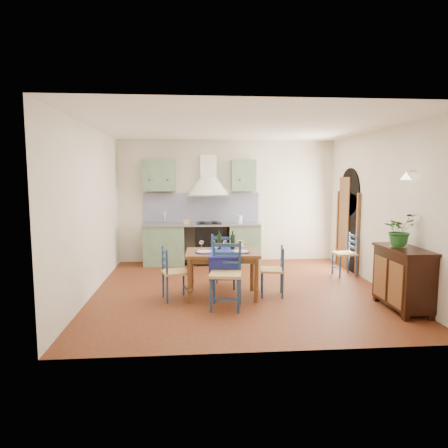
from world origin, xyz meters
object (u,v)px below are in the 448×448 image
(sideboard, at_px, (403,276))
(potted_plant, at_px, (400,230))
(dining_table, at_px, (223,257))
(chair_near, at_px, (226,274))

(sideboard, distance_m, potted_plant, 0.69)
(sideboard, bearing_deg, potted_plant, 103.87)
(dining_table, height_order, potted_plant, potted_plant)
(potted_plant, bearing_deg, chair_near, 175.44)
(dining_table, bearing_deg, chair_near, -89.46)
(chair_near, relative_size, sideboard, 0.95)
(chair_near, relative_size, potted_plant, 1.99)
(chair_near, distance_m, sideboard, 2.61)
(dining_table, distance_m, chair_near, 0.58)
(chair_near, height_order, potted_plant, potted_plant)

